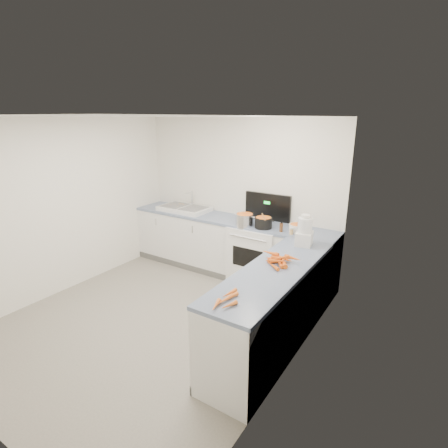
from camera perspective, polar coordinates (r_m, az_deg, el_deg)
The scene contains 19 objects.
floor at distance 4.73m, azimuth -10.67°, elevation -15.03°, with size 3.50×4.00×0.00m, color gray, non-canonical shape.
ceiling at distance 4.03m, azimuth -12.68°, elevation 16.79°, with size 3.50×4.00×0.00m, color white, non-canonical shape.
wall_back at distance 5.76m, azimuth 2.33°, elevation 4.58°, with size 3.50×2.50×0.00m, color white, non-canonical shape.
wall_left at distance 5.54m, azimuth -24.75°, elevation 2.52°, with size 4.00×2.50×0.00m, color white, non-canonical shape.
wall_right at distance 3.30m, azimuth 11.00°, elevation -5.37°, with size 4.00×2.50×0.00m, color white, non-canonical shape.
counter_back at distance 5.73m, azimuth 0.72°, elevation -3.59°, with size 3.50×0.62×0.94m.
counter_right at distance 4.00m, azimuth 7.93°, elevation -13.50°, with size 0.62×2.20×0.94m.
stove at distance 5.47m, azimuth 5.54°, elevation -4.68°, with size 0.76×0.65×1.36m.
sink at distance 6.09m, azimuth -6.47°, elevation 2.53°, with size 0.86×0.52×0.31m.
steel_pot at distance 5.21m, azimuth 3.38°, elevation 0.61°, with size 0.27×0.27×0.20m, color silver.
black_pot at distance 5.12m, azimuth 6.44°, elevation 0.10°, with size 0.25×0.25×0.18m, color black.
wooden_spoon at distance 5.09m, azimuth 6.48°, elevation 1.18°, with size 0.02×0.02×0.36m, color #AD7A47.
mixing_bowl at distance 5.03m, azimuth 11.84°, elevation -0.63°, with size 0.23×0.23×0.11m, color white.
extract_bottle at distance 4.99m, azimuth 9.32°, elevation -0.57°, with size 0.05×0.05×0.12m, color #593319.
spice_jar at distance 4.90m, azimuth 10.93°, elevation -1.22°, with size 0.05×0.05×0.08m, color #E5B266.
food_processor at distance 4.49m, azimuth 13.01°, elevation -1.31°, with size 0.23×0.26×0.40m.
carrot_pile at distance 3.94m, azimuth 8.90°, elevation -5.76°, with size 0.46×0.40×0.09m.
peeled_carrots at distance 3.13m, azimuth 0.33°, elevation -12.25°, with size 0.19×0.42×0.04m.
peelings at distance 6.21m, azimuth -7.61°, elevation 3.15°, with size 0.20×0.23×0.01m.
Camera 1 is at (2.84, -2.86, 2.49)m, focal length 28.00 mm.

